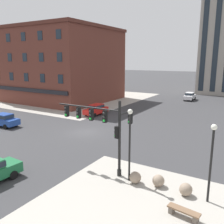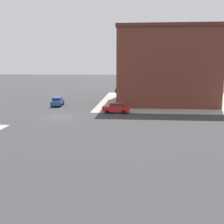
% 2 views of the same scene
% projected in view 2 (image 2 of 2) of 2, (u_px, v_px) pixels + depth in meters
% --- Properties ---
extents(ground_plane, '(320.00, 320.00, 0.00)m').
position_uv_depth(ground_plane, '(60.00, 117.00, 41.33)').
color(ground_plane, '#38383A').
extents(sidewalk_far_corner, '(32.00, 32.00, 0.02)m').
position_uv_depth(sidewalk_far_corner, '(175.00, 101.00, 59.23)').
color(sidewalk_far_corner, '#A8A399').
rests_on(sidewalk_far_corner, ground).
extents(car_main_northbound_far, '(2.12, 4.51, 1.68)m').
position_uv_depth(car_main_northbound_far, '(116.00, 107.00, 44.61)').
color(car_main_northbound_far, red).
rests_on(car_main_northbound_far, ground).
extents(car_main_southbound_near, '(4.51, 2.11, 1.68)m').
position_uv_depth(car_main_southbound_near, '(57.00, 101.00, 51.99)').
color(car_main_southbound_near, '#23479E').
rests_on(car_main_southbound_near, ground).
extents(storefront_block_near_corner, '(21.59, 19.15, 14.94)m').
position_uv_depth(storefront_block_near_corner, '(164.00, 66.00, 57.73)').
color(storefront_block_near_corner, brown).
rests_on(storefront_block_near_corner, ground).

